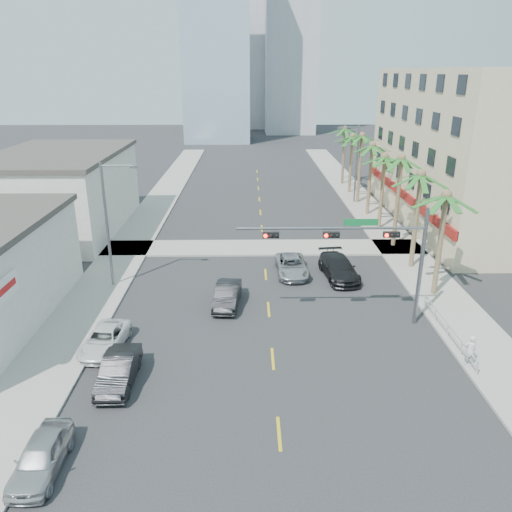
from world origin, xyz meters
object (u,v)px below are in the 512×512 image
Objects in this scene: pedestrian at (470,350)px; car_parked_far at (105,339)px; car_lane_left at (227,295)px; car_parked_near at (41,456)px; car_lane_right at (339,268)px; car_parked_mid at (119,370)px; traffic_signal_mast at (369,247)px; car_lane_center at (292,266)px.

car_parked_far is at bearing -2.79° from pedestrian.
car_parked_far is 0.99× the size of car_lane_left.
pedestrian is (13.04, -7.66, 0.29)m from car_lane_left.
car_parked_near is at bearing -109.62° from car_lane_left.
car_parked_far is 19.82m from pedestrian.
car_lane_right is (14.90, 10.17, 0.19)m from car_parked_far.
car_parked_near is 0.91× the size of car_lane_left.
car_parked_far is at bearing -152.16° from car_lane_right.
car_parked_mid is 18.14m from pedestrian.
car_lane_center is (-3.78, 8.11, -4.38)m from traffic_signal_mast.
car_lane_left is at bearing -157.11° from car_lane_right.
car_parked_near is 2.32× the size of pedestrian.
traffic_signal_mast is 19.80m from car_parked_near.
car_parked_mid is 1.00× the size of car_lane_left.
car_lane_right is at bearing 52.10° from car_parked_near.
car_parked_near is 0.82× the size of car_lane_center.
car_lane_left is at bearing 44.62° from car_parked_far.
car_parked_near is 24.39m from car_lane_right.
car_lane_center is (11.40, 10.90, 0.08)m from car_parked_far.
car_lane_right is (8.24, 4.64, 0.07)m from car_lane_left.
car_parked_near reaches higher than car_lane_center.
car_parked_mid is (-13.58, -6.08, -4.34)m from traffic_signal_mast.
traffic_signal_mast is 2.53× the size of car_lane_left.
car_lane_left is at bearing 162.16° from traffic_signal_mast.
car_parked_near is 0.93× the size of car_parked_far.
traffic_signal_mast reaches higher than car_parked_near.
car_lane_center is at bearing 60.11° from car_parked_near.
traffic_signal_mast is at bearing -94.27° from car_lane_right.
car_parked_near is 20.91m from pedestrian.
car_lane_center is (4.74, 5.36, -0.04)m from car_lane_left.
car_lane_center is at bearing -54.12° from pedestrian.
car_lane_right is (13.30, 13.47, 0.07)m from car_parked_mid.
traffic_signal_mast reaches higher than car_lane_center.
car_parked_mid is at bearing 7.06° from pedestrian.
car_lane_center is at bearing 115.02° from traffic_signal_mast.
car_parked_mid is at bearing 74.43° from car_parked_near.
car_lane_center is at bearing 48.59° from car_parked_far.
car_parked_near is at bearing -141.87° from traffic_signal_mast.
traffic_signal_mast is at bearing -13.05° from car_lane_left.
pedestrian reaches higher than car_parked_near.
pedestrian reaches higher than car_lane_left.
pedestrian is at bearing -25.64° from car_lane_left.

